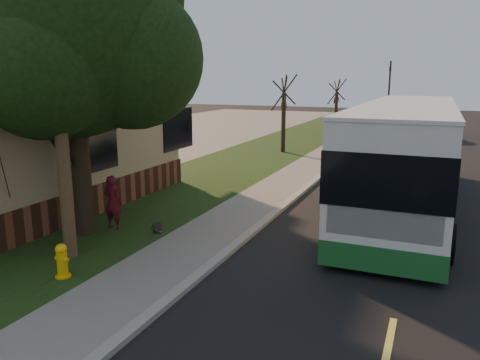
% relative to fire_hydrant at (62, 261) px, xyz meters
% --- Properties ---
extents(ground, '(120.00, 120.00, 0.00)m').
position_rel_fire_hydrant_xyz_m(ground, '(2.60, 0.00, -0.43)').
color(ground, black).
rests_on(ground, ground).
extents(road, '(8.00, 80.00, 0.01)m').
position_rel_fire_hydrant_xyz_m(road, '(6.60, 10.00, -0.43)').
color(road, black).
rests_on(road, ground).
extents(curb, '(0.25, 80.00, 0.12)m').
position_rel_fire_hydrant_xyz_m(curb, '(2.60, 10.00, -0.37)').
color(curb, gray).
rests_on(curb, ground).
extents(sidewalk, '(2.00, 80.00, 0.08)m').
position_rel_fire_hydrant_xyz_m(sidewalk, '(1.60, 10.00, -0.39)').
color(sidewalk, slate).
rests_on(sidewalk, ground).
extents(grass_verge, '(5.00, 80.00, 0.07)m').
position_rel_fire_hydrant_xyz_m(grass_verge, '(-1.90, 10.00, -0.40)').
color(grass_verge, black).
rests_on(grass_verge, ground).
extents(building_lot, '(15.00, 80.00, 0.04)m').
position_rel_fire_hydrant_xyz_m(building_lot, '(-11.90, 10.00, -0.41)').
color(building_lot, slate).
rests_on(building_lot, ground).
extents(fire_hydrant, '(0.32, 0.32, 0.74)m').
position_rel_fire_hydrant_xyz_m(fire_hydrant, '(0.00, 0.00, 0.00)').
color(fire_hydrant, yellow).
rests_on(fire_hydrant, grass_verge).
extents(utility_pole, '(2.86, 3.21, 9.07)m').
position_rel_fire_hydrant_xyz_m(utility_pole, '(-0.71, 0.99, 4.20)').
color(utility_pole, '#473321').
rests_on(utility_pole, ground).
extents(leafy_tree, '(6.30, 6.00, 7.80)m').
position_rel_fire_hydrant_xyz_m(leafy_tree, '(-1.57, 2.65, 4.73)').
color(leafy_tree, black).
rests_on(leafy_tree, grass_verge).
extents(bare_tree_near, '(1.38, 1.21, 4.31)m').
position_rel_fire_hydrant_xyz_m(bare_tree_near, '(-0.90, 18.00, 1.72)').
color(bare_tree_near, black).
rests_on(bare_tree_near, grass_verge).
extents(bare_tree_far, '(1.38, 1.21, 4.03)m').
position_rel_fire_hydrant_xyz_m(bare_tree_far, '(-0.40, 30.00, 1.57)').
color(bare_tree_far, black).
rests_on(bare_tree_far, grass_verge).
extents(traffic_signal, '(0.18, 0.22, 5.50)m').
position_rel_fire_hydrant_xyz_m(traffic_signal, '(3.10, 34.00, 2.73)').
color(traffic_signal, '#2D2D30').
rests_on(traffic_signal, ground).
extents(transit_bus, '(2.90, 12.57, 3.40)m').
position_rel_fire_hydrant_xyz_m(transit_bus, '(6.17, 8.74, 1.38)').
color(transit_bus, silver).
rests_on(transit_bus, ground).
extents(skateboarder, '(0.57, 0.39, 1.52)m').
position_rel_fire_hydrant_xyz_m(skateboarder, '(-1.06, 3.09, 0.39)').
color(skateboarder, '#541018').
rests_on(skateboarder, grass_verge).
extents(skateboard_main, '(0.62, 0.78, 0.08)m').
position_rel_fire_hydrant_xyz_m(skateboard_main, '(0.10, 3.51, -0.31)').
color(skateboard_main, black).
rests_on(skateboard_main, grass_verge).
extents(dumpster, '(1.36, 1.10, 1.16)m').
position_rel_fire_hydrant_xyz_m(dumpster, '(-5.90, 6.79, 0.19)').
color(dumpster, '#13311B').
rests_on(dumpster, building_lot).
extents(distant_car, '(2.43, 4.94, 1.62)m').
position_rel_fire_hydrant_xyz_m(distant_car, '(5.92, 27.54, 0.38)').
color(distant_car, black).
rests_on(distant_car, ground).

